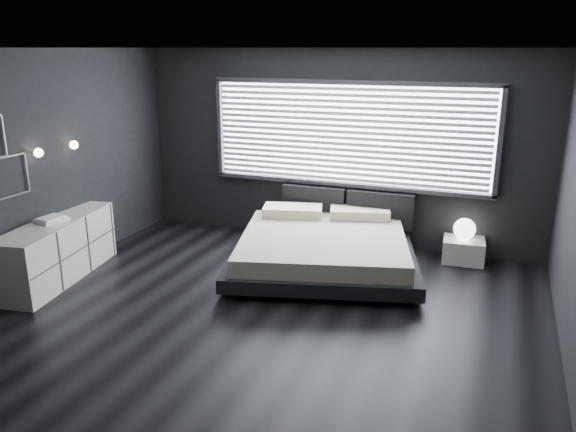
% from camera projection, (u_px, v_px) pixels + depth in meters
% --- Properties ---
extents(room, '(6.04, 6.00, 2.80)m').
position_uv_depth(room, '(258.00, 191.00, 5.70)').
color(room, black).
rests_on(room, ground).
extents(window, '(4.14, 0.09, 1.52)m').
position_uv_depth(window, '(348.00, 135.00, 7.97)').
color(window, white).
rests_on(window, ground).
extents(headboard, '(1.96, 0.16, 0.52)m').
position_uv_depth(headboard, '(346.00, 206.00, 8.22)').
color(headboard, black).
rests_on(headboard, ground).
extents(sconce_near, '(0.18, 0.11, 0.11)m').
position_uv_depth(sconce_near, '(38.00, 153.00, 6.68)').
color(sconce_near, silver).
rests_on(sconce_near, ground).
extents(sconce_far, '(0.18, 0.11, 0.11)m').
position_uv_depth(sconce_far, '(74.00, 145.00, 7.21)').
color(sconce_far, silver).
rests_on(sconce_far, ground).
extents(wall_art_lower, '(0.01, 0.48, 0.48)m').
position_uv_depth(wall_art_lower, '(12.00, 176.00, 6.46)').
color(wall_art_lower, '#47474C').
rests_on(wall_art_lower, ground).
extents(bed, '(2.86, 2.79, 0.61)m').
position_uv_depth(bed, '(323.00, 247.00, 7.37)').
color(bed, black).
rests_on(bed, ground).
extents(nightstand, '(0.57, 0.49, 0.32)m').
position_uv_depth(nightstand, '(463.00, 250.00, 7.62)').
color(nightstand, silver).
rests_on(nightstand, ground).
extents(orb_lamp, '(0.29, 0.29, 0.29)m').
position_uv_depth(orb_lamp, '(465.00, 229.00, 7.53)').
color(orb_lamp, white).
rests_on(orb_lamp, nightstand).
extents(dresser, '(0.84, 1.95, 0.76)m').
position_uv_depth(dresser, '(58.00, 250.00, 7.00)').
color(dresser, silver).
rests_on(dresser, ground).
extents(book_stack, '(0.32, 0.38, 0.07)m').
position_uv_depth(book_stack, '(51.00, 219.00, 6.86)').
color(book_stack, white).
rests_on(book_stack, dresser).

